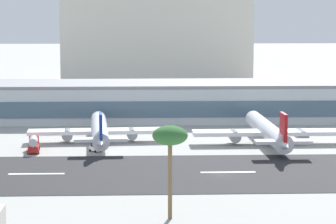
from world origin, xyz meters
The scene contains 11 objects.
ground_plane centered at (0.00, 0.00, 0.00)m, with size 1400.00×1400.00×0.00m, color #9E9E99.
runway_strip centered at (0.00, 2.49, 0.04)m, with size 800.00×40.18×0.08m, color #262628.
runway_centreline_dash_3 centered at (-39.74, 2.49, 0.09)m, with size 12.00×1.20×0.01m, color white.
runway_centreline_dash_4 centered at (1.62, 2.49, 0.09)m, with size 12.00×1.20×0.01m, color white.
terminal_building centered at (-5.71, 86.39, 6.07)m, with size 219.88×28.24×12.13m.
distant_hotel_block centered at (-8.12, 223.00, 22.66)m, with size 91.80×38.62×45.31m, color beige.
airliner_navy_tail_gate_0 centered at (-28.01, 42.37, 3.27)m, with size 38.41×49.18×10.26m.
airliner_red_tail_gate_1 centered at (16.38, 37.26, 3.46)m, with size 39.74×51.99×10.85m.
service_baggage_tug_0 centered at (-28.51, 28.80, 1.05)m, with size 3.29×3.48×2.20m.
service_fuel_truck_1 centered at (-43.82, 29.27, 2.03)m, with size 3.50×8.70×3.95m.
palm_tree_1 centered at (-12.64, -34.58, 13.79)m, with size 5.92×5.92×15.84m.
Camera 1 is at (-18.21, -160.20, 34.44)m, focal length 82.13 mm.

